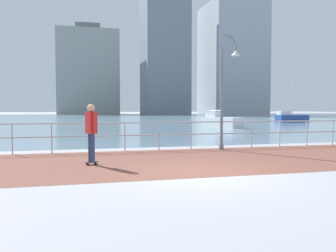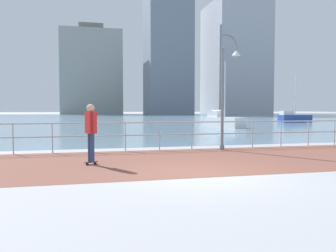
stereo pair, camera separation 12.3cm
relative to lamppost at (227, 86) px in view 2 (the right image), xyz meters
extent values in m
plane|color=#9E9EA3|center=(-2.67, 35.41, -2.63)|extent=(220.00, 220.00, 0.00)
cube|color=brown|center=(-2.67, -2.21, -2.62)|extent=(28.00, 5.80, 0.01)
cube|color=#6B899E|center=(-2.67, 45.69, -2.62)|extent=(180.00, 88.00, 0.00)
cylinder|color=#B2BCC1|center=(-8.27, 0.69, -2.06)|extent=(0.05, 0.05, 1.14)
cylinder|color=#B2BCC1|center=(-6.87, 0.69, -2.06)|extent=(0.05, 0.05, 1.14)
cylinder|color=#B2BCC1|center=(-5.47, 0.69, -2.06)|extent=(0.05, 0.05, 1.14)
cylinder|color=#B2BCC1|center=(-4.07, 0.69, -2.06)|extent=(0.05, 0.05, 1.14)
cylinder|color=#B2BCC1|center=(-2.67, 0.69, -2.06)|extent=(0.05, 0.05, 1.14)
cylinder|color=#B2BCC1|center=(-1.27, 0.69, -2.06)|extent=(0.05, 0.05, 1.14)
cylinder|color=#B2BCC1|center=(0.13, 0.69, -2.06)|extent=(0.05, 0.05, 1.14)
cylinder|color=#B2BCC1|center=(1.53, 0.69, -2.06)|extent=(0.05, 0.05, 1.14)
cylinder|color=#B2BCC1|center=(2.93, 0.69, -2.06)|extent=(0.05, 0.05, 1.14)
cylinder|color=#B2BCC1|center=(4.33, 0.69, -2.06)|extent=(0.05, 0.05, 1.14)
cylinder|color=#B2BCC1|center=(5.73, 0.69, -2.06)|extent=(0.05, 0.05, 1.14)
cylinder|color=#B2BCC1|center=(-2.67, 0.69, -1.49)|extent=(25.20, 0.06, 0.06)
cylinder|color=#B2BCC1|center=(-2.67, 0.69, -2.00)|extent=(25.20, 0.06, 0.06)
cylinder|color=slate|center=(-0.15, 0.09, -2.53)|extent=(0.19, 0.19, 0.20)
cylinder|color=slate|center=(-0.15, 0.09, -0.55)|extent=(0.12, 0.12, 4.16)
cylinder|color=slate|center=(-0.08, 0.05, 2.07)|extent=(0.20, 0.17, 0.11)
cylinder|color=slate|center=(0.04, -0.03, 2.03)|extent=(0.21, 0.17, 0.15)
cylinder|color=slate|center=(0.16, -0.09, 1.94)|extent=(0.20, 0.17, 0.18)
cylinder|color=slate|center=(0.25, -0.14, 1.82)|extent=(0.18, 0.16, 0.19)
cylinder|color=slate|center=(0.30, -0.18, 1.68)|extent=(0.15, 0.14, 0.19)
cylinder|color=slate|center=(0.32, -0.19, 1.53)|extent=(0.12, 0.12, 0.17)
cone|color=silver|center=(0.32, -0.19, 1.33)|extent=(0.36, 0.36, 0.22)
cylinder|color=black|center=(-5.56, -2.54, -2.60)|extent=(0.07, 0.05, 0.06)
cylinder|color=black|center=(-5.59, -2.47, -2.60)|extent=(0.07, 0.05, 0.06)
cylinder|color=black|center=(-5.32, -2.43, -2.60)|extent=(0.07, 0.05, 0.06)
cylinder|color=black|center=(-5.36, -2.36, -2.60)|extent=(0.07, 0.05, 0.06)
cube|color=black|center=(-5.46, -2.45, -2.55)|extent=(0.41, 0.26, 0.02)
cylinder|color=navy|center=(-5.42, -2.52, -2.10)|extent=(0.17, 0.17, 0.87)
cylinder|color=navy|center=(-5.49, -2.38, -2.10)|extent=(0.17, 0.17, 0.87)
cube|color=red|center=(-5.46, -2.45, -1.34)|extent=(0.36, 0.41, 0.65)
cylinder|color=red|center=(-5.36, -2.66, -1.33)|extent=(0.12, 0.12, 0.61)
cylinder|color=red|center=(-5.55, -2.24, -1.33)|extent=(0.12, 0.12, 0.61)
sphere|color=#DBAD89|center=(-5.46, -2.45, -0.90)|extent=(0.24, 0.24, 0.24)
cube|color=white|center=(6.58, 15.86, -2.18)|extent=(2.49, 4.41, 0.90)
cube|color=silver|center=(6.21, 17.07, -1.47)|extent=(1.32, 1.72, 0.50)
cylinder|color=silver|center=(6.58, 15.86, 0.78)|extent=(0.10, 0.10, 5.02)
cylinder|color=silver|center=(6.30, 16.74, -1.12)|extent=(0.64, 1.83, 0.08)
cube|color=#284799|center=(19.48, 24.39, -2.18)|extent=(4.27, 1.65, 0.89)
cube|color=silver|center=(18.23, 24.28, -1.48)|extent=(1.58, 1.03, 0.50)
cylinder|color=silver|center=(19.48, 24.39, 0.75)|extent=(0.10, 0.10, 4.97)
cylinder|color=silver|center=(18.56, 24.31, -1.14)|extent=(1.88, 0.24, 0.08)
cube|color=#939993|center=(-4.12, 90.15, 9.46)|extent=(17.40, 10.02, 24.18)
cube|color=slate|center=(-4.12, 90.15, 22.55)|extent=(6.96, 4.01, 2.00)
cube|color=slate|center=(16.36, 79.93, 15.52)|extent=(11.82, 12.68, 36.30)
cube|color=#A3A8B2|center=(37.42, 81.87, 13.48)|extent=(15.63, 17.68, 32.22)
cube|color=slate|center=(37.42, 81.87, 30.59)|extent=(6.25, 7.07, 2.00)
camera|label=1|loc=(-5.69, -13.03, -0.90)|focal=36.58mm
camera|label=2|loc=(-5.57, -13.06, -0.90)|focal=36.58mm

